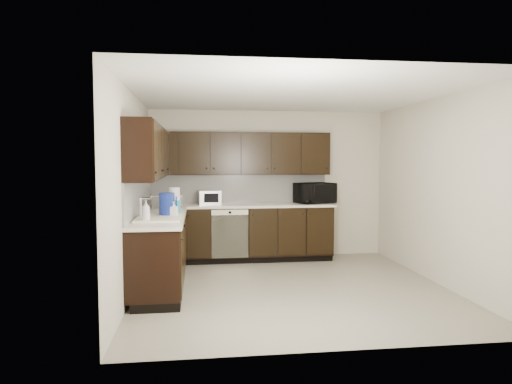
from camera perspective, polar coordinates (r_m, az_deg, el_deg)
floor at (r=6.10m, az=4.41°, el=-11.83°), size 4.00×4.00×0.00m
ceiling at (r=5.93m, az=4.54°, el=12.12°), size 4.00×4.00×0.00m
wall_back at (r=7.85m, az=1.50°, el=0.99°), size 4.00×0.02×2.50m
wall_left at (r=5.81m, az=-15.21°, el=-0.21°), size 0.02×4.00×2.50m
wall_right at (r=6.58m, az=21.78°, el=0.12°), size 0.02×4.00×2.50m
wall_front at (r=3.95m, az=10.38°, el=-2.06°), size 4.00×0.02×2.50m
lower_cabinets at (r=6.97m, az=-5.63°, el=-6.34°), size 3.00×2.80×0.90m
countertop at (r=6.89m, az=-5.68°, el=-2.20°), size 3.03×2.83×0.04m
backsplash at (r=7.08m, az=-7.44°, el=0.06°), size 3.00×2.80×0.48m
upper_cabinets at (r=6.95m, az=-6.53°, el=4.86°), size 3.00×2.80×0.70m
dishwasher at (r=7.26m, az=-3.28°, el=-4.85°), size 0.58×0.04×0.78m
sink at (r=5.80m, az=-12.03°, el=-3.82°), size 0.54×0.82×0.42m
microwave at (r=7.72m, az=7.35°, el=-0.13°), size 0.71×0.58×0.34m
soap_bottle_a at (r=5.92m, az=-10.23°, el=-2.13°), size 0.11×0.11×0.19m
soap_bottle_b at (r=5.54m, az=-13.58°, el=-2.29°), size 0.12×0.12×0.25m
toaster_oven at (r=7.54m, az=-5.85°, el=-0.66°), size 0.39×0.31×0.22m
storage_bin at (r=7.14m, az=-11.09°, el=-1.18°), size 0.48×0.37×0.18m
blue_pitcher at (r=5.97m, az=-11.09°, el=-1.56°), size 0.22×0.22×0.30m
teal_tumbler at (r=6.21m, az=-9.87°, el=-1.88°), size 0.09×0.09×0.18m
paper_towel_roll at (r=6.53m, az=-10.16°, el=-0.93°), size 0.17×0.17×0.34m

